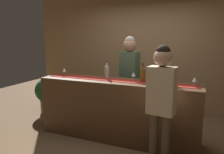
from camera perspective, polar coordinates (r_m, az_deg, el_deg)
ground_plane at (r=3.98m, az=1.42°, el=-15.35°), size 10.00×10.00×0.00m
back_wall at (r=5.41m, az=8.96°, el=7.31°), size 6.00×0.12×2.90m
bar_counter at (r=3.79m, az=1.46°, el=-8.43°), size 2.70×0.60×1.01m
counter_runner_cloth at (r=3.66m, az=1.49°, el=-0.84°), size 2.56×0.28×0.01m
wine_bottle_amber at (r=3.54m, az=7.93°, el=0.51°), size 0.07×0.07×0.30m
wine_bottle_green at (r=3.39m, az=15.28°, el=-0.21°), size 0.07×0.07×0.30m
wine_bottle_clear at (r=3.81m, az=-1.35°, el=1.31°), size 0.07×0.07×0.30m
wine_glass_near_customer at (r=3.39m, az=20.64°, el=-0.64°), size 0.07×0.07×0.14m
wine_glass_mid_counter at (r=3.62m, az=5.58°, el=0.64°), size 0.07×0.07×0.14m
wine_glass_far_end at (r=4.17m, az=-12.28°, el=1.75°), size 0.07×0.07×0.14m
bartender at (r=4.18m, az=4.54°, el=1.43°), size 0.38×0.27×1.74m
customer_sipping at (r=2.85m, az=12.64°, el=-4.70°), size 0.36×0.25×1.63m
potted_plant_tall at (r=5.24m, az=-16.31°, el=-3.97°), size 0.55×0.55×0.81m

